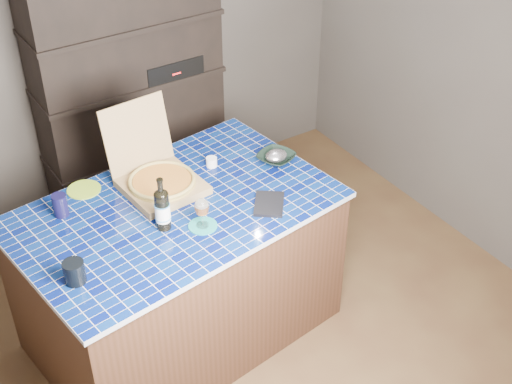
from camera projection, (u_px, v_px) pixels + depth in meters
room at (256, 162)px, 3.47m from camera, size 3.50×3.50×3.50m
shelving_unit at (131, 99)px, 4.72m from camera, size 1.20×0.41×1.80m
kitchen_island at (180, 272)px, 4.00m from camera, size 1.78×1.26×0.91m
pizza_box at (159, 179)px, 3.85m from camera, size 0.43×0.51×0.43m
mead_bottle at (162, 209)px, 3.53m from camera, size 0.08×0.08×0.30m
teal_trivet at (203, 226)px, 3.61m from camera, size 0.15×0.15×0.01m
wine_glass at (202, 208)px, 3.54m from camera, size 0.07×0.07×0.17m
tumbler at (74, 272)px, 3.25m from camera, size 0.10×0.10×0.11m
dvd_case at (269, 204)px, 3.75m from camera, size 0.25×0.26×0.02m
bowl at (276, 158)px, 4.08m from camera, size 0.26×0.26×0.05m
foil_contents at (276, 156)px, 4.07m from camera, size 0.13×0.11×0.06m
white_jar at (212, 162)px, 4.04m from camera, size 0.06×0.06×0.05m
navy_cup at (60, 205)px, 3.65m from camera, size 0.08×0.08×0.12m
green_trivet at (84, 189)px, 3.86m from camera, size 0.18×0.18×0.01m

